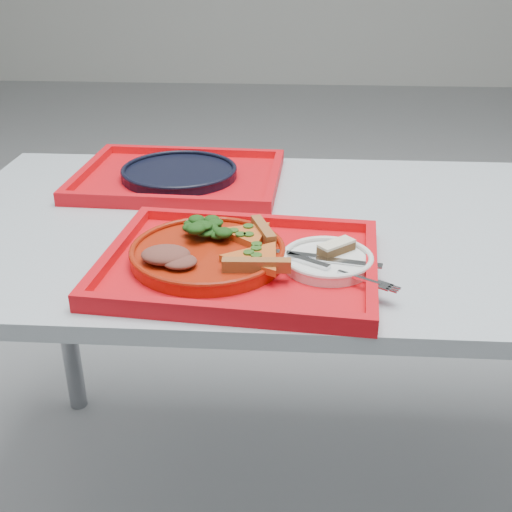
# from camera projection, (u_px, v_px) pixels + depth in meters

# --- Properties ---
(ground) EXTENTS (10.00, 10.00, 0.00)m
(ground) POSITION_uv_depth(u_px,v_px,m) (324.00, 500.00, 1.59)
(ground) COLOR gray
(ground) RESTS_ON ground
(table) EXTENTS (1.60, 0.80, 0.75)m
(table) POSITION_uv_depth(u_px,v_px,m) (340.00, 257.00, 1.29)
(table) COLOR #9CA6AF
(table) RESTS_ON ground
(tray_main) EXTENTS (0.48, 0.39, 0.01)m
(tray_main) POSITION_uv_depth(u_px,v_px,m) (240.00, 267.00, 1.07)
(tray_main) COLOR red
(tray_main) RESTS_ON table
(tray_far) EXTENTS (0.47, 0.37, 0.01)m
(tray_far) POSITION_uv_depth(u_px,v_px,m) (180.00, 179.00, 1.46)
(tray_far) COLOR red
(tray_far) RESTS_ON table
(dinner_plate) EXTENTS (0.26, 0.26, 0.02)m
(dinner_plate) POSITION_uv_depth(u_px,v_px,m) (208.00, 255.00, 1.08)
(dinner_plate) COLOR #9A1D0A
(dinner_plate) RESTS_ON tray_main
(side_plate) EXTENTS (0.15, 0.15, 0.01)m
(side_plate) POSITION_uv_depth(u_px,v_px,m) (327.00, 262.00, 1.06)
(side_plate) COLOR white
(side_plate) RESTS_ON tray_main
(navy_plate) EXTENTS (0.26, 0.26, 0.02)m
(navy_plate) POSITION_uv_depth(u_px,v_px,m) (179.00, 174.00, 1.45)
(navy_plate) COLOR black
(navy_plate) RESTS_ON tray_far
(pizza_slice_a) EXTENTS (0.11, 0.13, 0.02)m
(pizza_slice_a) POSITION_uv_depth(u_px,v_px,m) (257.00, 256.00, 1.03)
(pizza_slice_a) COLOR orange
(pizza_slice_a) RESTS_ON dinner_plate
(pizza_slice_b) EXTENTS (0.14, 0.13, 0.02)m
(pizza_slice_b) POSITION_uv_depth(u_px,v_px,m) (248.00, 232.00, 1.11)
(pizza_slice_b) COLOR orange
(pizza_slice_b) RESTS_ON dinner_plate
(salad_heap) EXTENTS (0.08, 0.07, 0.04)m
(salad_heap) POSITION_uv_depth(u_px,v_px,m) (205.00, 225.00, 1.12)
(salad_heap) COLOR black
(salad_heap) RESTS_ON dinner_plate
(meat_portion) EXTENTS (0.08, 0.06, 0.02)m
(meat_portion) POSITION_uv_depth(u_px,v_px,m) (166.00, 255.00, 1.03)
(meat_portion) COLOR brown
(meat_portion) RESTS_ON dinner_plate
(dessert_bar) EXTENTS (0.07, 0.06, 0.02)m
(dessert_bar) POSITION_uv_depth(u_px,v_px,m) (336.00, 247.00, 1.07)
(dessert_bar) COLOR #493018
(dessert_bar) RESTS_ON side_plate
(knife) EXTENTS (0.18, 0.05, 0.01)m
(knife) POSITION_uv_depth(u_px,v_px,m) (326.00, 259.00, 1.05)
(knife) COLOR silver
(knife) RESTS_ON side_plate
(fork) EXTENTS (0.17, 0.12, 0.01)m
(fork) POSITION_uv_depth(u_px,v_px,m) (337.00, 270.00, 1.01)
(fork) COLOR silver
(fork) RESTS_ON side_plate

